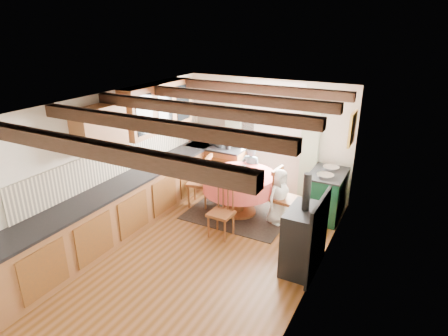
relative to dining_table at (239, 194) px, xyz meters
The scene contains 41 objects.
floor 1.47m from the dining_table, 90.20° to the right, with size 3.60×5.50×0.00m, color brown.
ceiling 2.44m from the dining_table, 90.20° to the right, with size 3.60×5.50×0.00m, color white.
wall_back 1.56m from the dining_table, 90.21° to the left, with size 3.60×0.00×2.40m, color silver.
wall_front 4.23m from the dining_table, 90.07° to the right, with size 3.60×0.00×2.40m, color silver.
wall_left 2.42m from the dining_table, 142.06° to the right, with size 0.00×5.50×2.40m, color silver.
wall_right 2.41m from the dining_table, 38.09° to the right, with size 0.00×5.50×2.40m, color silver.
beam_a 3.90m from the dining_table, 90.08° to the right, with size 3.60×0.16×0.16m, color #3A251B.
beam_b 3.07m from the dining_table, 90.12° to the right, with size 3.60×0.16×0.16m, color #3A251B.
beam_c 2.36m from the dining_table, 90.20° to the right, with size 3.60×0.16×0.16m, color #3A251B.
beam_d 1.94m from the dining_table, 90.68° to the right, with size 3.60×0.16×0.16m, color #3A251B.
beam_e 1.99m from the dining_table, 90.47° to the left, with size 3.60×0.16×0.16m, color #3A251B.
splash_left 2.24m from the dining_table, 148.20° to the right, with size 0.02×4.50×0.55m, color beige.
splash_back 1.84m from the dining_table, 127.21° to the left, with size 1.40×0.02×0.55m, color beige.
base_cabinet_left 2.06m from the dining_table, 136.93° to the right, with size 0.60×5.30×0.88m, color brown.
base_cabinet_back 1.48m from the dining_table, 135.32° to the left, with size 1.30×0.60×0.88m, color brown.
worktop_left 2.10m from the dining_table, 136.55° to the right, with size 0.64×5.30×0.04m, color black.
worktop_back 1.55m from the dining_table, 135.87° to the left, with size 1.30×0.64×0.04m, color black.
wall_cabinet_glass 2.25m from the dining_table, behind, with size 0.34×1.80×0.90m, color brown.
wall_cabinet_solid 2.79m from the dining_table, 133.77° to the right, with size 0.34×0.90×0.70m, color brown.
window_frame 1.79m from the dining_table, 85.90° to the left, with size 1.34×0.03×1.54m, color white.
window_pane 1.79m from the dining_table, 85.92° to the left, with size 1.20×0.01×1.40m, color white.
curtain_left 1.61m from the dining_table, 121.27° to the left, with size 0.35×0.10×2.10m, color #AFBBA8.
curtain_right 1.71m from the dining_table, 52.76° to the left, with size 0.35×0.10×2.10m, color #AFBBA8.
curtain_rod 2.18m from the dining_table, 85.62° to the left, with size 0.03×0.03×2.00m, color black.
wall_picture 2.36m from the dining_table, 26.84° to the left, with size 0.04×0.50×0.60m, color gold.
wall_plate 2.12m from the dining_table, 51.48° to the left, with size 0.30×0.30×0.02m, color silver.
rug 0.40m from the dining_table, ahead, with size 1.88×1.47×0.01m, color black.
dining_table is the anchor object (origin of this frame).
chair_near 0.88m from the dining_table, 84.87° to the right, with size 0.40×0.41×0.92m, color brown, non-canonical shape.
chair_left 0.87m from the dining_table, behind, with size 0.45×0.47×1.05m, color brown, non-canonical shape.
chair_right 0.89m from the dining_table, ahead, with size 0.45×0.47×1.04m, color brown, non-canonical shape.
aga_range 1.62m from the dining_table, 25.42° to the left, with size 0.63×0.97×0.89m, color #0D321E, non-canonical shape.
cast_iron_stove 1.97m from the dining_table, 35.81° to the right, with size 0.46×0.77×1.53m, color black, non-canonical shape.
child_far 0.69m from the dining_table, 95.23° to the left, with size 0.44×0.29×1.20m, color slate.
child_right 0.78m from the dining_table, ahead, with size 0.51×0.33×1.05m, color white.
bowl_a 0.53m from the dining_table, 108.02° to the right, with size 0.22×0.22×0.05m, color silver.
bowl_b 0.47m from the dining_table, 139.55° to the left, with size 0.19×0.19×0.06m, color silver.
cup 0.51m from the dining_table, 96.46° to the left, with size 0.10×0.10×0.09m, color silver.
canister_tall 1.76m from the dining_table, 137.79° to the left, with size 0.13×0.13×0.23m, color #262628.
canister_wide 1.55m from the dining_table, 133.38° to the left, with size 0.19×0.19×0.22m, color #262628.
canister_slim 1.37m from the dining_table, 127.58° to the left, with size 0.11×0.11×0.31m, color #262628.
Camera 1 is at (2.82, -4.53, 3.48)m, focal length 30.67 mm.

